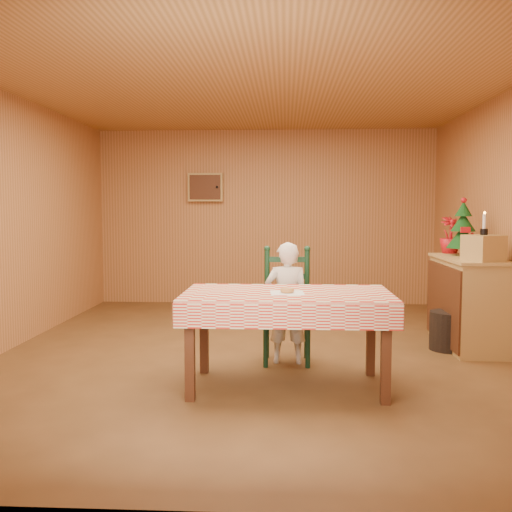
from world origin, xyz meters
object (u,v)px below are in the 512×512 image
Objects in this scene: shelf_unit at (467,302)px; seated_child at (287,303)px; ladder_chair at (287,308)px; storage_bin at (449,331)px; crate at (483,248)px; christmas_tree at (463,229)px; dining_table at (287,302)px.

seated_child is at bearing -158.71° from shelf_unit.
shelf_unit is (1.87, 0.67, -0.04)m from ladder_chair.
crate is at bearing -46.32° from storage_bin.
ladder_chair is at bearing -153.88° from christmas_tree.
christmas_tree is (0.01, 0.25, 0.74)m from shelf_unit.
dining_table is 1.47× the size of seated_child.
ladder_chair is 1.75m from storage_bin.
crate is 0.67m from christmas_tree.
storage_bin is at bearing 38.32° from dining_table.
dining_table is 4.24× the size of storage_bin.
shelf_unit is at bearing 37.94° from dining_table.
christmas_tree is (1.88, 0.98, 0.65)m from seated_child.
shelf_unit is 3.18× the size of storage_bin.
christmas_tree is 1.59× the size of storage_bin.
crate reaches higher than dining_table.
seated_child is at bearing 90.00° from dining_table.
christmas_tree is at bearing 26.12° from ladder_chair.
dining_table is 1.34× the size of shelf_unit.
ladder_chair is at bearing -162.64° from storage_bin.
shelf_unit is (1.87, 0.73, -0.10)m from seated_child.
seated_child is 2.01m from shelf_unit.
seated_child is 1.81× the size of christmas_tree.
storage_bin is (-0.23, -0.41, -1.02)m from christmas_tree.
crate is at bearing 29.39° from dining_table.
crate is 0.92m from storage_bin.
storage_bin is at bearing 17.36° from ladder_chair.
storage_bin is at bearing -144.94° from shelf_unit.
dining_table is at bearing -150.61° from crate.
dining_table is 2.16m from storage_bin.
ladder_chair is at bearing 90.00° from dining_table.
christmas_tree reaches higher than dining_table.
shelf_unit reaches higher than dining_table.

